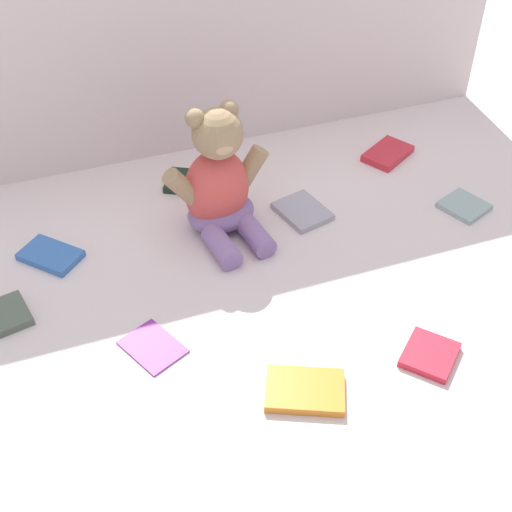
# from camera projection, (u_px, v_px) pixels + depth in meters

# --- Properties ---
(ground_plane) EXTENTS (3.20, 3.20, 0.00)m
(ground_plane) POSITION_uv_depth(u_px,v_px,m) (241.00, 262.00, 1.50)
(ground_plane) COLOR silver
(backdrop_drape) EXTENTS (1.70, 0.03, 0.64)m
(backdrop_drape) POSITION_uv_depth(u_px,v_px,m) (172.00, 29.00, 1.62)
(backdrop_drape) COLOR silver
(backdrop_drape) RESTS_ON ground_plane
(teddy_bear) EXTENTS (0.25, 0.23, 0.30)m
(teddy_bear) POSITION_uv_depth(u_px,v_px,m) (219.00, 186.00, 1.51)
(teddy_bear) COLOR #D84C47
(teddy_bear) RESTS_ON ground_plane
(book_case_0) EXTENTS (0.10, 0.11, 0.02)m
(book_case_0) POSITION_uv_depth(u_px,v_px,m) (6.00, 314.00, 1.37)
(book_case_0) COLOR #4F5B4D
(book_case_0) RESTS_ON ground_plane
(book_case_1) EXTENTS (0.12, 0.14, 0.01)m
(book_case_1) POSITION_uv_depth(u_px,v_px,m) (302.00, 211.00, 1.62)
(book_case_1) COLOR #9A95A5
(book_case_1) RESTS_ON ground_plane
(book_case_2) EXTENTS (0.15, 0.14, 0.02)m
(book_case_2) POSITION_uv_depth(u_px,v_px,m) (388.00, 154.00, 1.79)
(book_case_2) COLOR red
(book_case_2) RESTS_ON ground_plane
(book_case_3) EXTENTS (0.13, 0.13, 0.01)m
(book_case_3) POSITION_uv_depth(u_px,v_px,m) (430.00, 355.00, 1.29)
(book_case_3) COLOR red
(book_case_3) RESTS_ON ground_plane
(book_case_4) EXTENTS (0.13, 0.14, 0.01)m
(book_case_4) POSITION_uv_depth(u_px,v_px,m) (153.00, 346.00, 1.31)
(book_case_4) COLOR #852C8E
(book_case_4) RESTS_ON ground_plane
(book_case_5) EXTENTS (0.16, 0.14, 0.02)m
(book_case_5) POSITION_uv_depth(u_px,v_px,m) (305.00, 390.00, 1.23)
(book_case_5) COLOR orange
(book_case_5) RESTS_ON ground_plane
(book_case_6) EXTENTS (0.12, 0.12, 0.01)m
(book_case_6) POSITION_uv_depth(u_px,v_px,m) (464.00, 206.00, 1.63)
(book_case_6) COLOR #90A4A4
(book_case_6) RESTS_ON ground_plane
(book_case_7) EXTENTS (0.14, 0.15, 0.02)m
(book_case_7) POSITION_uv_depth(u_px,v_px,m) (51.00, 255.00, 1.50)
(book_case_7) COLOR #3367B5
(book_case_7) RESTS_ON ground_plane
(book_case_8) EXTENTS (0.11, 0.12, 0.02)m
(book_case_8) POSITION_uv_depth(u_px,v_px,m) (183.00, 181.00, 1.70)
(book_case_8) COLOR black
(book_case_8) RESTS_ON ground_plane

